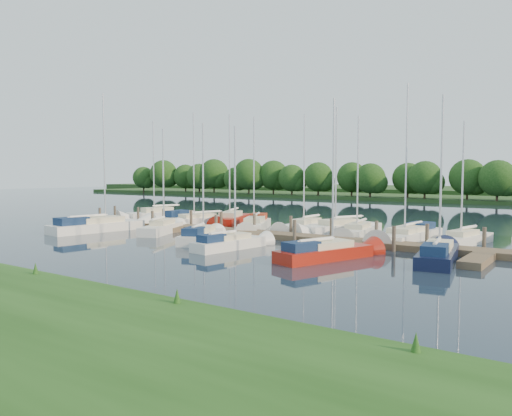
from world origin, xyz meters
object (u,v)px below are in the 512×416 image
Objects in this scene: motorboat at (176,219)px; sailboat_n_5 at (305,228)px; sailboat_n_0 at (157,216)px; sailboat_s_2 at (202,237)px; dock at (258,235)px.

sailboat_n_5 is at bearing -170.89° from motorboat.
sailboat_s_2 is at bearing 163.44° from sailboat_n_0.
sailboat_n_0 is (-17.71, 6.50, 0.09)m from dock.
dock is 13.98m from motorboat.
motorboat is at bearing 175.68° from sailboat_n_0.
sailboat_n_0 reaches higher than sailboat_s_2.
sailboat_n_0 is at bearing -1.71° from sailboat_n_5.
sailboat_s_2 reaches higher than motorboat.
dock is 6.07m from sailboat_n_5.
motorboat is 0.49× the size of sailboat_n_5.
sailboat_n_5 reaches higher than sailboat_s_2.
sailboat_n_5 is 10.49m from sailboat_s_2.
sailboat_s_2 is (-2.04, -4.10, 0.13)m from dock.
sailboat_s_2 is (15.66, -10.60, 0.04)m from sailboat_n_0.
sailboat_n_0 is at bearing 123.05° from sailboat_s_2.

